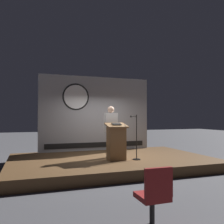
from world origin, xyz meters
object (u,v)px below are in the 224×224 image
object	(u,v)px
speaker_person	(111,131)
microphone_stand	(136,144)
audience_chair_left	(155,193)
podium	(116,142)

from	to	relation	value
speaker_person	microphone_stand	bearing A→B (deg)	-42.05
microphone_stand	audience_chair_left	world-z (taller)	microphone_stand
podium	audience_chair_left	distance (m)	3.84
speaker_person	microphone_stand	world-z (taller)	speaker_person
audience_chair_left	podium	bearing A→B (deg)	78.36
podium	audience_chair_left	bearing A→B (deg)	-101.64
audience_chair_left	microphone_stand	bearing A→B (deg)	69.17
speaker_person	audience_chair_left	world-z (taller)	speaker_person
podium	audience_chair_left	xyz separation A→B (m)	(-0.77, -3.75, -0.37)
microphone_stand	podium	bearing A→B (deg)	171.85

